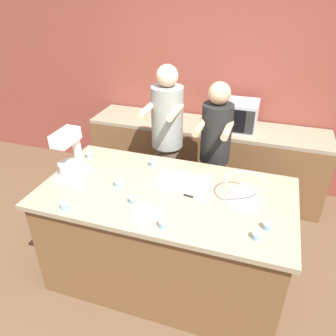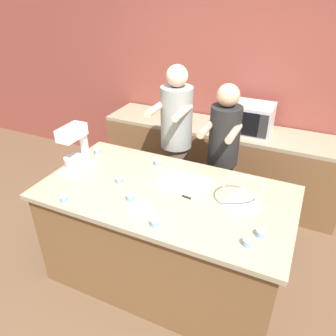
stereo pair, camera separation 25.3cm
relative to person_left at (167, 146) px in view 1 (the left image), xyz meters
name	(u,v)px [view 1 (the left image)]	position (x,y,z in m)	size (l,w,h in m)	color
ground_plane	(166,274)	(0.25, -0.78, -0.92)	(16.00, 16.00, 0.00)	brown
back_wall	(216,79)	(0.25, 1.10, 0.43)	(10.00, 0.06, 2.70)	brown
island_counter	(166,236)	(0.25, -0.78, -0.45)	(2.00, 1.06, 0.94)	brown
back_counter	(205,158)	(0.25, 0.75, -0.48)	(2.80, 0.60, 0.89)	brown
person_left	(167,146)	(0.00, 0.00, 0.00)	(0.33, 0.49, 1.73)	brown
person_right	(214,158)	(0.48, 0.00, -0.06)	(0.31, 0.48, 1.62)	#232328
stand_mixer	(70,156)	(-0.58, -0.80, 0.19)	(0.20, 0.30, 0.41)	white
mixing_bowl	(244,190)	(0.84, -0.71, 0.10)	(0.30, 0.30, 0.17)	#BCBCC1
baking_tray	(183,180)	(0.34, -0.62, 0.03)	(0.44, 0.25, 0.04)	silver
microwave_oven	(237,115)	(0.58, 0.75, 0.13)	(0.44, 0.38, 0.32)	#B7B7BC
small_plate	(145,212)	(0.20, -1.09, 0.02)	(0.20, 0.20, 0.02)	white
knife	(195,198)	(0.49, -0.80, 0.02)	(0.22, 0.05, 0.01)	#BCBCC1
cupcake_0	(153,162)	(0.01, -0.43, 0.05)	(0.06, 0.06, 0.06)	#759EC6
cupcake_1	(267,225)	(1.03, -0.99, 0.05)	(0.06, 0.06, 0.06)	#759EC6
cupcake_2	(163,222)	(0.36, -1.19, 0.05)	(0.06, 0.06, 0.06)	#759EC6
cupcake_3	(89,154)	(-0.62, -0.47, 0.05)	(0.06, 0.06, 0.06)	#759EC6
cupcake_4	(64,204)	(-0.39, -1.22, 0.05)	(0.06, 0.06, 0.06)	#759EC6
cupcake_5	(133,199)	(0.06, -1.00, 0.05)	(0.06, 0.06, 0.06)	#759EC6
cupcake_6	(118,182)	(-0.15, -0.82, 0.05)	(0.06, 0.06, 0.06)	#759EC6
cupcake_7	(257,235)	(0.97, -1.11, 0.05)	(0.06, 0.06, 0.06)	#759EC6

